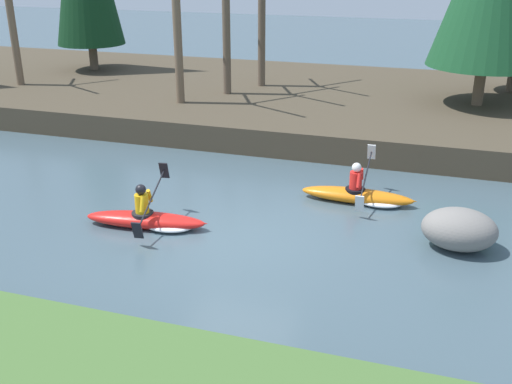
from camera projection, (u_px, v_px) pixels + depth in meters
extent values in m
plane|color=#425660|center=(236.00, 238.00, 12.72)|extent=(90.00, 90.00, 0.00)
cube|color=#473D2D|center=(333.00, 103.00, 22.19)|extent=(44.00, 11.28, 0.81)
cylinder|color=brown|center=(93.00, 57.00, 25.95)|extent=(0.36, 0.36, 1.10)
cylinder|color=brown|center=(479.00, 85.00, 20.02)|extent=(0.36, 0.36, 1.31)
cylinder|color=brown|center=(14.00, 39.00, 22.60)|extent=(0.28, 0.28, 3.50)
cylinder|color=brown|center=(178.00, 39.00, 19.74)|extent=(0.28, 0.28, 4.24)
cylinder|color=brown|center=(226.00, 35.00, 21.06)|extent=(0.28, 0.28, 4.13)
cylinder|color=brown|center=(262.00, 33.00, 22.35)|extent=(0.28, 0.28, 3.94)
ellipsoid|color=orange|center=(357.00, 196.00, 14.47)|extent=(2.71, 0.64, 0.34)
cone|color=orange|center=(409.00, 201.00, 14.13)|extent=(0.35, 0.20, 0.20)
cylinder|color=black|center=(355.00, 190.00, 14.43)|extent=(0.49, 0.49, 0.08)
cylinder|color=red|center=(356.00, 180.00, 14.34)|extent=(0.30, 0.30, 0.42)
sphere|color=white|center=(357.00, 167.00, 14.22)|extent=(0.23, 0.23, 0.23)
cylinder|color=red|center=(362.00, 174.00, 14.49)|extent=(0.09, 0.23, 0.35)
cylinder|color=red|center=(359.00, 181.00, 14.07)|extent=(0.09, 0.23, 0.35)
cylinder|color=black|center=(366.00, 176.00, 14.23)|extent=(0.06, 1.91, 0.65)
cube|color=white|center=(371.00, 152.00, 14.96)|extent=(0.20, 0.16, 0.41)
cube|color=white|center=(360.00, 203.00, 13.50)|extent=(0.20, 0.16, 0.41)
ellipsoid|color=white|center=(380.00, 201.00, 14.36)|extent=(1.11, 0.71, 0.18)
ellipsoid|color=red|center=(145.00, 220.00, 13.18)|extent=(2.76, 0.98, 0.34)
cone|color=red|center=(200.00, 223.00, 12.98)|extent=(0.37, 0.25, 0.20)
cylinder|color=black|center=(143.00, 214.00, 13.13)|extent=(0.54, 0.54, 0.08)
cylinder|color=yellow|center=(142.00, 203.00, 13.04)|extent=(0.34, 0.34, 0.42)
sphere|color=black|center=(141.00, 190.00, 12.91)|extent=(0.26, 0.26, 0.23)
cylinder|color=yellow|center=(150.00, 196.00, 13.21)|extent=(0.12, 0.24, 0.35)
cylinder|color=yellow|center=(142.00, 204.00, 12.77)|extent=(0.12, 0.24, 0.35)
cylinder|color=black|center=(152.00, 199.00, 12.95)|extent=(0.31, 1.90, 0.65)
cube|color=black|center=(164.00, 170.00, 13.71)|extent=(0.22, 0.18, 0.41)
cube|color=black|center=(137.00, 230.00, 12.20)|extent=(0.22, 0.18, 0.41)
ellipsoid|color=white|center=(169.00, 225.00, 13.12)|extent=(1.19, 0.85, 0.18)
ellipsoid|color=gray|center=(459.00, 229.00, 12.15)|extent=(1.51, 1.18, 0.85)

